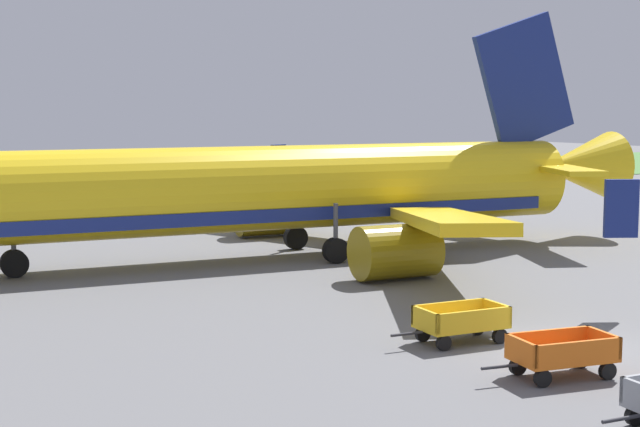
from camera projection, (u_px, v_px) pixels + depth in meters
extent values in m
plane|color=slate|center=(564.00, 346.00, 26.87)|extent=(220.00, 220.00, 0.00)
cube|color=#518442|center=(14.00, 192.00, 74.19)|extent=(220.00, 28.00, 0.06)
cylinder|color=yellow|center=(262.00, 188.00, 41.55)|extent=(30.22, 8.03, 3.70)
cube|color=navy|center=(263.00, 211.00, 41.67)|extent=(27.22, 7.41, 0.56)
cone|color=yellow|center=(576.00, 166.00, 48.56)|extent=(4.96, 4.13, 3.52)
cube|color=yellow|center=(445.00, 220.00, 35.78)|extent=(8.82, 12.53, 1.35)
cube|color=navy|center=(621.00, 209.00, 30.88)|extent=(1.05, 0.73, 1.90)
cylinder|color=#856D0E|center=(396.00, 251.00, 36.84)|extent=(3.47, 2.54, 2.10)
cube|color=yellow|center=(278.00, 186.00, 50.88)|extent=(5.59, 13.25, 1.35)
cube|color=navy|center=(278.00, 160.00, 57.73)|extent=(1.12, 0.45, 1.90)
cylinder|color=#856D0E|center=(268.00, 215.00, 49.11)|extent=(3.47, 2.54, 2.10)
cube|color=navy|center=(524.00, 82.00, 46.70)|extent=(5.97, 1.23, 6.88)
cube|color=yellow|center=(568.00, 170.00, 44.36)|extent=(3.92, 5.46, 0.24)
cube|color=yellow|center=(489.00, 163.00, 50.14)|extent=(2.64, 5.43, 0.24)
cylinder|color=#4C4C51|center=(13.00, 238.00, 37.41)|extent=(0.20, 0.20, 2.04)
cylinder|color=black|center=(14.00, 264.00, 37.52)|extent=(1.15, 0.61, 1.10)
cylinder|color=#4C4C51|center=(336.00, 227.00, 40.77)|extent=(0.20, 0.20, 2.04)
cylinder|color=black|center=(336.00, 251.00, 40.89)|extent=(1.15, 0.61, 1.10)
cylinder|color=#4C4C51|center=(296.00, 216.00, 44.75)|extent=(0.20, 0.20, 2.04)
cylinder|color=black|center=(296.00, 238.00, 44.87)|extent=(1.15, 0.61, 1.10)
cylinder|color=#2D2D33|center=(622.00, 419.00, 19.32)|extent=(1.00, 0.22, 0.08)
cylinder|color=black|center=(635.00, 415.00, 20.21)|extent=(0.46, 0.22, 0.44)
cube|color=orange|center=(562.00, 358.00, 23.76)|extent=(2.75, 1.92, 0.08)
cube|color=orange|center=(578.00, 352.00, 23.12)|extent=(2.46, 0.65, 0.55)
cube|color=orange|center=(548.00, 340.00, 24.34)|extent=(2.46, 0.65, 0.55)
cube|color=orange|center=(521.00, 350.00, 23.32)|extent=(0.41, 1.39, 0.55)
cube|color=orange|center=(603.00, 342.00, 24.14)|extent=(0.41, 1.39, 0.55)
cylinder|color=#2D2D33|center=(499.00, 367.00, 23.15)|extent=(0.99, 0.30, 0.08)
cylinder|color=black|center=(543.00, 378.00, 22.95)|extent=(0.46, 0.25, 0.44)
cylinder|color=black|center=(518.00, 366.00, 24.00)|extent=(0.46, 0.25, 0.44)
cylinder|color=black|center=(607.00, 371.00, 23.59)|extent=(0.46, 0.25, 0.44)
cylinder|color=black|center=(580.00, 360.00, 24.64)|extent=(0.46, 0.25, 0.44)
cube|color=gold|center=(461.00, 326.00, 27.23)|extent=(2.67, 1.72, 0.08)
cube|color=gold|center=(474.00, 320.00, 26.61)|extent=(2.49, 0.44, 0.55)
cube|color=gold|center=(449.00, 311.00, 27.78)|extent=(2.49, 0.44, 0.55)
cube|color=gold|center=(425.00, 319.00, 26.69)|extent=(0.29, 1.40, 0.55)
cube|color=gold|center=(496.00, 312.00, 27.70)|extent=(0.29, 1.40, 0.55)
cylinder|color=#2D2D33|center=(407.00, 334.00, 26.47)|extent=(1.00, 0.21, 0.08)
cylinder|color=black|center=(444.00, 343.00, 26.36)|extent=(0.46, 0.22, 0.44)
cylinder|color=black|center=(423.00, 334.00, 27.37)|extent=(0.46, 0.22, 0.44)
cylinder|color=black|center=(500.00, 336.00, 27.15)|extent=(0.46, 0.22, 0.44)
cylinder|color=black|center=(477.00, 328.00, 28.16)|extent=(0.46, 0.22, 0.44)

